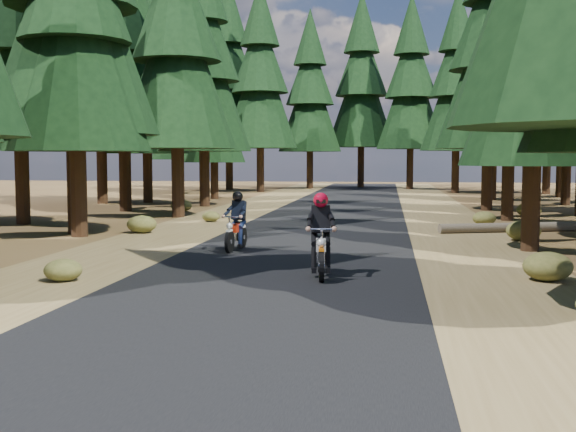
# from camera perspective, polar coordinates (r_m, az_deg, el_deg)

# --- Properties ---
(ground) EXTENTS (120.00, 120.00, 0.00)m
(ground) POSITION_cam_1_polar(r_m,az_deg,el_deg) (15.56, -0.77, -4.48)
(ground) COLOR #442D18
(ground) RESTS_ON ground
(road) EXTENTS (6.00, 100.00, 0.01)m
(road) POSITION_cam_1_polar(r_m,az_deg,el_deg) (20.47, 1.36, -2.28)
(road) COLOR black
(road) RESTS_ON ground
(shoulder_l) EXTENTS (3.20, 100.00, 0.01)m
(shoulder_l) POSITION_cam_1_polar(r_m,az_deg,el_deg) (21.48, -10.93, -2.04)
(shoulder_l) COLOR brown
(shoulder_l) RESTS_ON ground
(shoulder_r) EXTENTS (3.20, 100.00, 0.01)m
(shoulder_r) POSITION_cam_1_polar(r_m,az_deg,el_deg) (20.46, 14.27, -2.43)
(shoulder_r) COLOR brown
(shoulder_r) RESTS_ON ground
(pine_forest) EXTENTS (34.59, 55.08, 16.32)m
(pine_forest) POSITION_cam_1_polar(r_m,az_deg,el_deg) (36.72, 4.30, 13.09)
(pine_forest) COLOR black
(pine_forest) RESTS_ON ground
(log_near) EXTENTS (5.21, 2.02, 0.32)m
(log_near) POSITION_cam_1_polar(r_m,az_deg,el_deg) (25.14, 17.57, -0.86)
(log_near) COLOR #4C4233
(log_near) RESTS_ON ground
(understory_shrubs) EXTENTS (16.24, 27.86, 0.61)m
(understory_shrubs) POSITION_cam_1_polar(r_m,az_deg,el_deg) (22.62, 6.72, -0.96)
(understory_shrubs) COLOR #474C1E
(understory_shrubs) RESTS_ON ground
(rider_lead) EXTENTS (0.80, 2.00, 1.73)m
(rider_lead) POSITION_cam_1_polar(r_m,az_deg,el_deg) (14.87, 2.61, -2.64)
(rider_lead) COLOR beige
(rider_lead) RESTS_ON road
(rider_follow) EXTENTS (0.69, 1.80, 1.56)m
(rider_follow) POSITION_cam_1_polar(r_m,az_deg,el_deg) (19.15, -4.12, -1.19)
(rider_follow) COLOR #A31F0A
(rider_follow) RESTS_ON road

